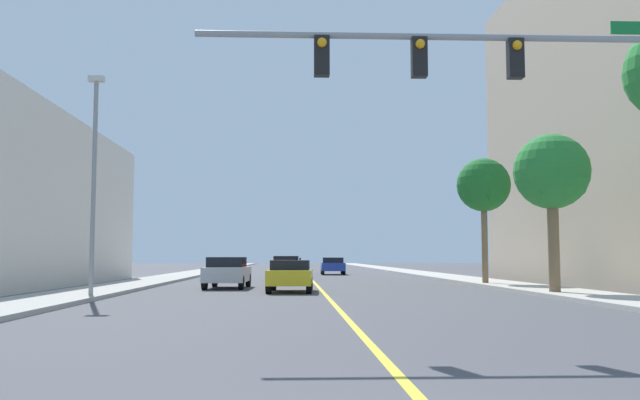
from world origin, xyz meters
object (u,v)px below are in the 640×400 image
(traffic_signal_mast, at_px, (560,89))
(palm_far, at_px, (484,186))
(car_yellow, at_px, (290,275))
(car_silver, at_px, (227,272))
(car_red, at_px, (287,268))
(street_lamp, at_px, (94,172))
(palm_mid, at_px, (552,174))
(car_white, at_px, (290,267))
(car_blue, at_px, (333,266))

(traffic_signal_mast, bearing_deg, palm_far, 78.35)
(car_yellow, height_order, car_silver, car_silver)
(traffic_signal_mast, relative_size, car_red, 2.81)
(street_lamp, height_order, palm_mid, street_lamp)
(palm_mid, relative_size, car_red, 1.45)
(car_silver, bearing_deg, street_lamp, -115.67)
(street_lamp, height_order, palm_far, street_lamp)
(traffic_signal_mast, xyz_separation_m, car_white, (-5.71, 36.71, -4.27))
(car_yellow, distance_m, car_red, 13.67)
(palm_far, height_order, car_yellow, palm_far)
(traffic_signal_mast, bearing_deg, car_silver, 115.05)
(car_silver, bearing_deg, palm_far, 12.49)
(palm_mid, bearing_deg, palm_far, 91.09)
(car_blue, distance_m, car_red, 13.75)
(palm_mid, distance_m, palm_far, 8.77)
(traffic_signal_mast, distance_m, car_blue, 42.22)
(car_white, xyz_separation_m, car_blue, (3.51, 5.24, 0.01))
(traffic_signal_mast, height_order, car_yellow, traffic_signal_mast)
(palm_mid, distance_m, car_red, 20.03)
(car_white, height_order, car_red, car_red)
(car_blue, height_order, car_red, car_red)
(palm_mid, xyz_separation_m, car_blue, (-6.65, 29.97, -3.95))
(palm_mid, relative_size, car_yellow, 1.53)
(traffic_signal_mast, relative_size, car_silver, 2.77)
(palm_far, height_order, car_white, palm_far)
(car_silver, distance_m, car_blue, 24.40)
(car_white, xyz_separation_m, car_silver, (-2.89, -18.31, 0.04))
(car_white, distance_m, car_blue, 6.30)
(palm_far, bearing_deg, car_silver, -169.70)
(traffic_signal_mast, xyz_separation_m, car_blue, (-2.20, 41.95, -4.26))
(car_white, bearing_deg, palm_far, -60.63)
(palm_mid, distance_m, car_white, 27.03)
(palm_mid, bearing_deg, car_white, 112.32)
(palm_far, bearing_deg, car_red, 141.90)
(palm_far, xyz_separation_m, car_red, (-10.15, 7.96, -4.31))
(traffic_signal_mast, distance_m, car_white, 37.40)
(car_silver, bearing_deg, car_red, 77.40)
(palm_far, distance_m, car_white, 19.34)
(street_lamp, relative_size, car_white, 2.00)
(palm_mid, relative_size, car_silver, 1.44)
(car_yellow, relative_size, car_red, 0.95)
(palm_mid, height_order, car_blue, palm_mid)
(car_yellow, bearing_deg, palm_mid, -14.14)
(street_lamp, bearing_deg, car_yellow, 31.74)
(street_lamp, distance_m, car_red, 19.61)
(palm_far, distance_m, car_blue, 22.60)
(palm_mid, bearing_deg, car_yellow, 163.17)
(traffic_signal_mast, relative_size, palm_mid, 1.93)
(car_blue, bearing_deg, palm_mid, -76.43)
(street_lamp, xyz_separation_m, palm_mid, (17.12, 1.29, 0.19))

